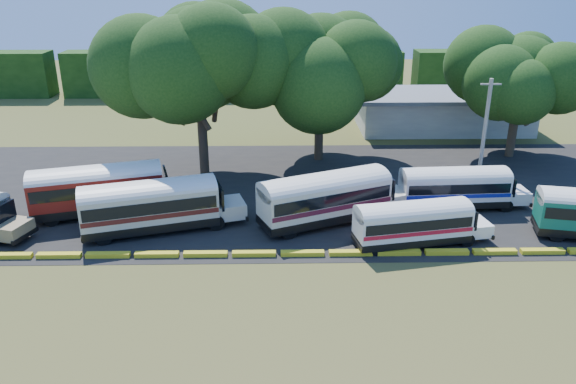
{
  "coord_description": "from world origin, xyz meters",
  "views": [
    {
      "loc": [
        0.05,
        -29.79,
        16.67
      ],
      "look_at": [
        0.69,
        6.0,
        2.25
      ],
      "focal_mm": 35.0,
      "sensor_mm": 36.0,
      "label": 1
    }
  ],
  "objects_px": {
    "bus_white_red": "(415,221)",
    "bus_red": "(101,187)",
    "tree_west": "(198,60)",
    "bus_cream_west": "(153,203)"
  },
  "relations": [
    {
      "from": "bus_white_red",
      "to": "bus_red",
      "type": "bearing_deg",
      "value": 155.47
    },
    {
      "from": "bus_red",
      "to": "tree_west",
      "type": "relative_size",
      "value": 0.82
    },
    {
      "from": "bus_red",
      "to": "bus_white_red",
      "type": "height_order",
      "value": "bus_red"
    },
    {
      "from": "bus_red",
      "to": "bus_cream_west",
      "type": "distance_m",
      "value": 5.22
    },
    {
      "from": "tree_west",
      "to": "bus_red",
      "type": "bearing_deg",
      "value": -127.69
    },
    {
      "from": "bus_red",
      "to": "tree_west",
      "type": "height_order",
      "value": "tree_west"
    },
    {
      "from": "bus_red",
      "to": "bus_white_red",
      "type": "distance_m",
      "value": 21.99
    },
    {
      "from": "bus_white_red",
      "to": "tree_west",
      "type": "xyz_separation_m",
      "value": [
        -15.02,
        13.46,
        8.06
      ]
    },
    {
      "from": "bus_red",
      "to": "tree_west",
      "type": "distance_m",
      "value": 12.85
    },
    {
      "from": "bus_cream_west",
      "to": "tree_west",
      "type": "xyz_separation_m",
      "value": [
        2.01,
        11.12,
        7.7
      ]
    }
  ]
}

